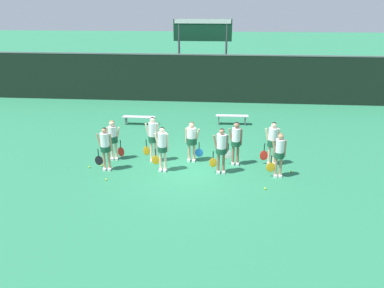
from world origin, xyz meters
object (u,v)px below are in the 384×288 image
at_px(player_5, 153,136).
at_px(tennis_ball_2, 89,167).
at_px(player_3, 279,152).
at_px(tennis_ball_1, 232,155).
at_px(player_0, 105,145).
at_px(player_6, 192,138).
at_px(tennis_ball_0, 291,172).
at_px(tennis_ball_3, 102,165).
at_px(bench_far, 232,117).
at_px(tennis_ball_7, 106,179).
at_px(player_4, 113,137).
at_px(bench_courtside, 139,118).
at_px(player_7, 236,140).
at_px(player_8, 273,140).
at_px(scoreboard, 203,37).
at_px(tennis_ball_6, 102,160).
at_px(player_1, 162,146).
at_px(tennis_ball_5, 225,158).
at_px(tennis_ball_4, 265,189).
at_px(player_2, 221,147).

bearing_deg(player_5, tennis_ball_2, -159.56).
relative_size(player_3, tennis_ball_1, 25.27).
distance_m(player_0, tennis_ball_1, 5.12).
xyz_separation_m(player_6, tennis_ball_0, (3.75, -0.74, -0.92)).
bearing_deg(tennis_ball_3, player_6, 13.37).
bearing_deg(player_0, bench_far, 49.65).
bearing_deg(player_3, tennis_ball_1, 125.25).
height_order(player_3, tennis_ball_7, player_3).
distance_m(bench_far, tennis_ball_3, 7.62).
relative_size(player_4, tennis_ball_0, 23.86).
distance_m(bench_courtside, player_5, 4.95).
distance_m(player_0, player_5, 1.86).
distance_m(player_7, tennis_ball_2, 5.66).
xyz_separation_m(bench_courtside, player_4, (0.03, -4.57, 0.60)).
xyz_separation_m(bench_courtside, tennis_ball_0, (6.86, -5.21, -0.33)).
distance_m(player_8, tennis_ball_1, 1.92).
bearing_deg(scoreboard, tennis_ball_3, -104.94).
height_order(scoreboard, tennis_ball_2, scoreboard).
bearing_deg(player_4, tennis_ball_2, -134.33).
height_order(player_5, player_8, player_5).
height_order(tennis_ball_2, tennis_ball_6, tennis_ball_2).
xyz_separation_m(bench_courtside, player_5, (1.62, -4.63, 0.71)).
xyz_separation_m(player_4, player_5, (1.59, -0.06, 0.11)).
bearing_deg(tennis_ball_6, tennis_ball_1, 10.72).
distance_m(player_0, tennis_ball_3, 1.04).
bearing_deg(player_1, scoreboard, 94.82).
distance_m(player_0, player_1, 2.10).
xyz_separation_m(tennis_ball_0, tennis_ball_1, (-2.13, 1.42, -0.00)).
bearing_deg(bench_far, player_4, -134.59).
xyz_separation_m(player_6, tennis_ball_2, (-3.82, -1.00, -0.92)).
bearing_deg(tennis_ball_5, tennis_ball_3, -166.83).
relative_size(tennis_ball_0, tennis_ball_6, 1.04).
bearing_deg(tennis_ball_4, player_1, 161.98).
distance_m(scoreboard, tennis_ball_0, 12.89).
distance_m(player_1, player_6, 1.41).
bearing_deg(tennis_ball_6, tennis_ball_7, -67.47).
xyz_separation_m(player_0, player_2, (4.24, 0.11, 0.04)).
distance_m(player_2, tennis_ball_6, 4.86).
bearing_deg(tennis_ball_1, player_7, -84.91).
bearing_deg(bench_courtside, player_4, -89.05).
bearing_deg(player_8, bench_far, 110.75).
bearing_deg(tennis_ball_1, tennis_ball_2, -162.88).
height_order(player_5, tennis_ball_4, player_5).
distance_m(player_2, tennis_ball_3, 4.66).
relative_size(tennis_ball_0, tennis_ball_4, 0.97).
xyz_separation_m(bench_courtside, player_2, (4.26, -5.47, 0.66)).
xyz_separation_m(player_0, player_4, (0.00, 1.01, -0.02)).
bearing_deg(tennis_ball_7, player_2, 13.78).
bearing_deg(tennis_ball_1, player_4, -170.64).
relative_size(bench_far, tennis_ball_0, 24.44).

